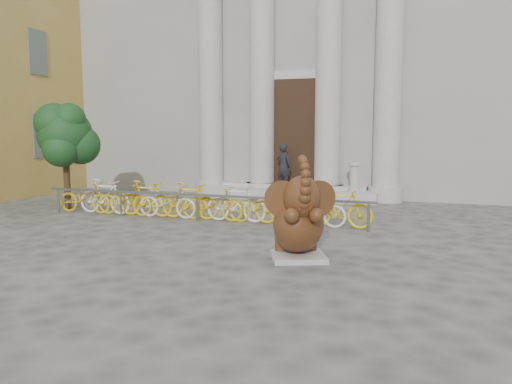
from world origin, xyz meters
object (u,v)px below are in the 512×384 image
(pedestrian, at_px, (284,166))
(elephant_statue, at_px, (299,222))
(tree, at_px, (65,136))
(bike_rack, at_px, (200,201))

(pedestrian, bearing_deg, elephant_statue, 128.85)
(tree, bearing_deg, bike_rack, -5.72)
(bike_rack, relative_size, pedestrian, 5.82)
(elephant_statue, relative_size, tree, 0.60)
(elephant_statue, height_order, pedestrian, pedestrian)
(tree, bearing_deg, pedestrian, 37.08)
(bike_rack, xyz_separation_m, tree, (-4.66, 0.47, 1.73))
(tree, relative_size, pedestrian, 2.01)
(elephant_statue, xyz_separation_m, tree, (-8.16, 3.74, 1.53))
(tree, bearing_deg, elephant_statue, -24.61)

